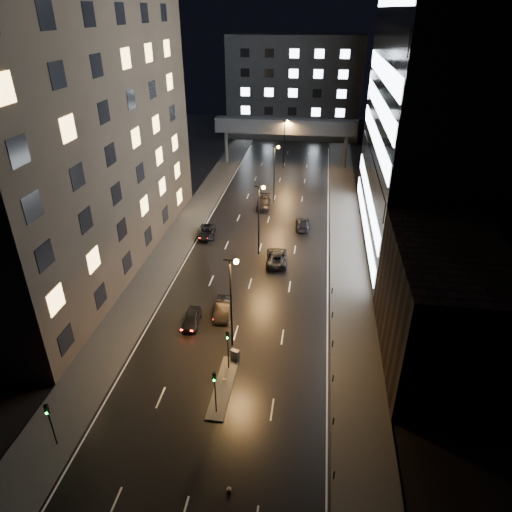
% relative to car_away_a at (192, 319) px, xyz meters
% --- Properties ---
extents(ground, '(160.00, 160.00, 0.00)m').
position_rel_car_away_a_xyz_m(ground, '(5.04, 29.13, -0.72)').
color(ground, black).
rests_on(ground, ground).
extents(sidewalk_left, '(5.00, 110.00, 0.15)m').
position_rel_car_away_a_xyz_m(sidewalk_left, '(-7.46, 24.13, -0.65)').
color(sidewalk_left, '#383533').
rests_on(sidewalk_left, ground).
extents(sidewalk_right, '(5.00, 110.00, 0.15)m').
position_rel_car_away_a_xyz_m(sidewalk_right, '(17.54, 24.13, -0.65)').
color(sidewalk_right, '#383533').
rests_on(sidewalk_right, ground).
extents(building_left, '(15.00, 48.00, 40.00)m').
position_rel_car_away_a_xyz_m(building_left, '(-17.46, 13.13, 19.28)').
color(building_left, '#2D2319').
rests_on(building_left, ground).
extents(building_right_low, '(10.00, 18.00, 12.00)m').
position_rel_car_away_a_xyz_m(building_right_low, '(25.04, -1.87, 5.28)').
color(building_right_low, black).
rests_on(building_right_low, ground).
extents(building_right_glass, '(20.00, 36.00, 45.00)m').
position_rel_car_away_a_xyz_m(building_right_glass, '(30.04, 25.13, 21.78)').
color(building_right_glass, black).
rests_on(building_right_glass, ground).
extents(building_far, '(34.00, 14.00, 25.00)m').
position_rel_car_away_a_xyz_m(building_far, '(5.04, 87.13, 11.78)').
color(building_far, '#333335').
rests_on(building_far, ground).
extents(skybridge, '(30.00, 3.00, 10.00)m').
position_rel_car_away_a_xyz_m(skybridge, '(5.04, 59.13, 7.62)').
color(skybridge, '#333335').
rests_on(skybridge, ground).
extents(median_island, '(1.60, 8.00, 0.15)m').
position_rel_car_away_a_xyz_m(median_island, '(5.34, -8.87, -0.65)').
color(median_island, '#383533').
rests_on(median_island, ground).
extents(traffic_signal_near, '(0.28, 0.34, 4.40)m').
position_rel_car_away_a_xyz_m(traffic_signal_near, '(5.34, -6.38, 2.37)').
color(traffic_signal_near, black).
rests_on(traffic_signal_near, median_island).
extents(traffic_signal_far, '(0.28, 0.34, 4.40)m').
position_rel_car_away_a_xyz_m(traffic_signal_far, '(5.34, -11.88, 2.37)').
color(traffic_signal_far, black).
rests_on(traffic_signal_far, median_island).
extents(traffic_signal_corner, '(0.28, 0.34, 4.40)m').
position_rel_car_away_a_xyz_m(traffic_signal_corner, '(-6.46, -16.88, 2.22)').
color(traffic_signal_corner, black).
rests_on(traffic_signal_corner, ground).
extents(bollard_row, '(0.12, 25.12, 0.90)m').
position_rel_car_away_a_xyz_m(bollard_row, '(15.24, -4.37, -0.27)').
color(bollard_row, black).
rests_on(bollard_row, ground).
extents(streetlight_near, '(1.45, 0.50, 10.15)m').
position_rel_car_away_a_xyz_m(streetlight_near, '(5.20, -2.87, 5.78)').
color(streetlight_near, black).
rests_on(streetlight_near, ground).
extents(streetlight_mid_a, '(1.45, 0.50, 10.15)m').
position_rel_car_away_a_xyz_m(streetlight_mid_a, '(5.20, 17.13, 5.78)').
color(streetlight_mid_a, black).
rests_on(streetlight_mid_a, ground).
extents(streetlight_mid_b, '(1.45, 0.50, 10.15)m').
position_rel_car_away_a_xyz_m(streetlight_mid_b, '(5.20, 37.13, 5.78)').
color(streetlight_mid_b, black).
rests_on(streetlight_mid_b, ground).
extents(streetlight_far, '(1.45, 0.50, 10.15)m').
position_rel_car_away_a_xyz_m(streetlight_far, '(5.20, 57.13, 5.78)').
color(streetlight_far, black).
rests_on(streetlight_far, ground).
extents(car_away_a, '(1.99, 4.34, 1.44)m').
position_rel_car_away_a_xyz_m(car_away_a, '(0.00, 0.00, 0.00)').
color(car_away_a, black).
rests_on(car_away_a, ground).
extents(car_away_b, '(2.12, 4.92, 1.57)m').
position_rel_car_away_a_xyz_m(car_away_b, '(3.00, 2.27, 0.07)').
color(car_away_b, black).
rests_on(car_away_b, ground).
extents(car_away_c, '(3.04, 5.43, 1.43)m').
position_rel_car_away_a_xyz_m(car_away_c, '(-3.51, 21.62, -0.00)').
color(car_away_c, black).
rests_on(car_away_c, ground).
extents(car_away_d, '(2.59, 5.74, 1.63)m').
position_rel_car_away_a_xyz_m(car_away_d, '(3.54, 34.33, 0.10)').
color(car_away_d, black).
rests_on(car_away_d, ground).
extents(car_toward_a, '(3.19, 6.07, 1.63)m').
position_rel_car_away_a_xyz_m(car_toward_a, '(7.78, 15.08, 0.09)').
color(car_toward_a, black).
rests_on(car_toward_a, ground).
extents(car_toward_b, '(2.44, 5.27, 1.49)m').
position_rel_car_away_a_xyz_m(car_toward_b, '(10.68, 26.65, 0.03)').
color(car_toward_b, black).
rests_on(car_toward_b, ground).
extents(utility_cabinet, '(0.92, 0.73, 1.15)m').
position_rel_car_away_a_xyz_m(utility_cabinet, '(5.74, -5.18, 0.01)').
color(utility_cabinet, '#515154').
rests_on(utility_cabinet, median_island).
extents(cone_a, '(0.44, 0.44, 0.47)m').
position_rel_car_away_a_xyz_m(cone_a, '(5.29, -8.13, -0.49)').
color(cone_a, '#FF590D').
rests_on(cone_a, ground).
extents(cone_b, '(0.44, 0.44, 0.52)m').
position_rel_car_away_a_xyz_m(cone_b, '(7.81, -18.87, -0.46)').
color(cone_b, '#D5460B').
rests_on(cone_b, ground).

